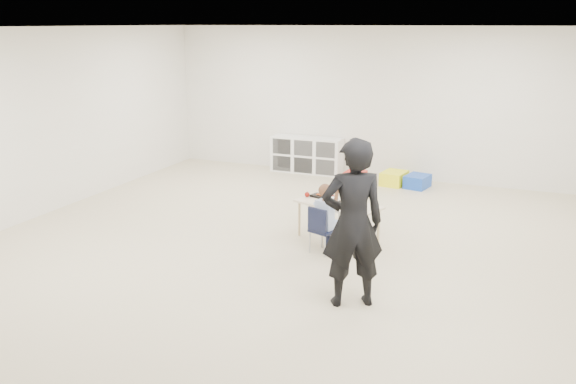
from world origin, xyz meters
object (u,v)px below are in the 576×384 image
at_px(cubby_shelf, 307,155).
at_px(table, 338,221).
at_px(child, 324,216).
at_px(adult, 353,223).
at_px(chair_near, 323,229).

bearing_deg(cubby_shelf, table, -63.22).
bearing_deg(child, table, 106.64).
relative_size(cubby_shelf, adult, 0.79).
bearing_deg(adult, cubby_shelf, -94.96).
xyz_separation_m(table, adult, (0.72, -1.81, 0.62)).
distance_m(table, adult, 2.05).
bearing_deg(adult, table, -98.43).
distance_m(chair_near, child, 0.18).
height_order(chair_near, cubby_shelf, cubby_shelf).
height_order(table, cubby_shelf, cubby_shelf).
distance_m(child, cubby_shelf, 4.35).
bearing_deg(child, chair_near, 0.00).
relative_size(table, child, 1.28).
xyz_separation_m(chair_near, cubby_shelf, (-1.72, 3.99, 0.04)).
relative_size(table, cubby_shelf, 0.89).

